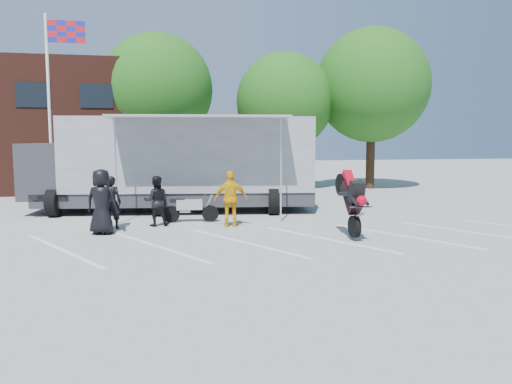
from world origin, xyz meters
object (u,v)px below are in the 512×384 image
object	(u,v)px
tree_right	(372,85)
parked_motorcycle	(191,222)
stunt_bike_rider	(344,236)
spectator_leather_a	(102,202)
tree_left	(157,89)
transporter_truck	(178,211)
flagpole	(55,86)
tree_mid	(285,101)
spectator_leather_c	(156,201)
spectator_hivis	(231,199)
spectator_leather_b	(111,202)

from	to	relation	value
tree_right	parked_motorcycle	world-z (taller)	tree_right
stunt_bike_rider	spectator_leather_a	distance (m)	7.37
tree_left	parked_motorcycle	bearing A→B (deg)	-85.00
tree_right	tree_left	bearing A→B (deg)	172.87
transporter_truck	spectator_leather_a	bearing A→B (deg)	-111.74
flagpole	tree_left	size ratio (longest dim) A/B	0.93
flagpole	tree_mid	xyz separation A→B (m)	(11.24, 5.00, -0.11)
tree_left	stunt_bike_rider	distance (m)	16.51
parked_motorcycle	spectator_leather_a	distance (m)	3.39
tree_left	tree_mid	distance (m)	7.10
flagpole	tree_left	world-z (taller)	tree_left
spectator_leather_c	spectator_hivis	world-z (taller)	spectator_hivis
transporter_truck	stunt_bike_rider	xyz separation A→B (m)	(4.66, -6.03, 0.00)
transporter_truck	stunt_bike_rider	world-z (taller)	transporter_truck
flagpole	stunt_bike_rider	distance (m)	13.81
transporter_truck	spectator_leather_b	size ratio (longest dim) A/B	6.84
tree_right	stunt_bike_rider	bearing A→B (deg)	-117.05
flagpole	transporter_truck	distance (m)	7.49
parked_motorcycle	stunt_bike_rider	size ratio (longest dim) A/B	0.93
spectator_leather_b	parked_motorcycle	bearing A→B (deg)	-152.08
tree_left	transporter_truck	size ratio (longest dim) A/B	0.74
parked_motorcycle	spectator_leather_b	size ratio (longest dim) A/B	1.15
flagpole	spectator_leather_a	bearing A→B (deg)	-70.55
flagpole	spectator_leather_b	distance (m)	7.81
tree_left	parked_motorcycle	xyz separation A→B (m)	(0.99, -11.27, -5.57)
stunt_bike_rider	spectator_leather_c	world-z (taller)	spectator_leather_c
flagpole	spectator_hivis	bearing A→B (deg)	-44.92
tree_mid	stunt_bike_rider	world-z (taller)	tree_mid
spectator_leather_a	spectator_leather_b	xyz separation A→B (m)	(0.21, 0.90, -0.14)
tree_mid	tree_right	world-z (taller)	tree_right
transporter_truck	spectator_hivis	world-z (taller)	transporter_truck
spectator_leather_c	spectator_leather_a	bearing A→B (deg)	33.52
tree_right	spectator_hivis	xyz separation A→B (m)	(-9.79, -10.94, -4.95)
stunt_bike_rider	spectator_hivis	bearing A→B (deg)	144.30
transporter_truck	spectator_leather_b	distance (m)	4.20
parked_motorcycle	spectator_hivis	world-z (taller)	spectator_hivis
tree_left	transporter_truck	bearing A→B (deg)	-85.68
flagpole	transporter_truck	world-z (taller)	flagpole
tree_left	spectator_leather_c	size ratio (longest dim) A/B	5.20
transporter_truck	spectator_leather_b	bearing A→B (deg)	-115.41
tree_right	stunt_bike_rider	size ratio (longest dim) A/B	4.35
tree_left	transporter_truck	xyz separation A→B (m)	(0.65, -8.58, -5.57)
spectator_leather_a	parked_motorcycle	bearing A→B (deg)	-129.70
tree_right	spectator_hivis	distance (m)	15.49
tree_right	spectator_leather_c	bearing A→B (deg)	-139.79
flagpole	tree_right	bearing A→B (deg)	15.48
spectator_leather_b	spectator_leather_c	xyz separation A→B (m)	(1.40, 0.22, -0.02)
flagpole	transporter_truck	xyz separation A→B (m)	(4.89, -2.58, -5.05)
parked_motorcycle	spectator_leather_b	world-z (taller)	spectator_leather_b
spectator_leather_a	spectator_leather_c	size ratio (longest dim) A/B	1.19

